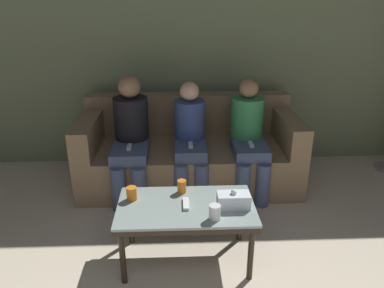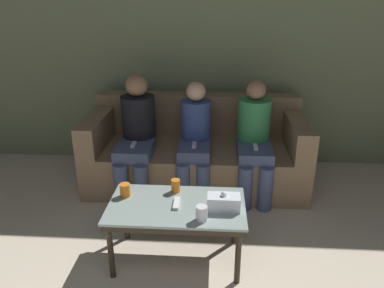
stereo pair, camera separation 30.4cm
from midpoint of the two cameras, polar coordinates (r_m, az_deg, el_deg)
name	(u,v)px [view 1 (the left image)]	position (r m, az deg, el deg)	size (l,w,h in m)	color
wall_back	(187,45)	(4.05, -2.98, 14.87)	(12.00, 0.06, 2.60)	#707F5B
couch	(189,152)	(3.79, -2.73, -1.28)	(2.11, 0.94, 0.83)	#897051
coffee_table	(186,211)	(2.62, -4.29, -10.24)	(0.94, 0.54, 0.45)	#8C9E99
cup_near_left	(182,186)	(2.73, -4.78, -6.54)	(0.06, 0.06, 0.10)	orange
cup_near_right	(132,193)	(2.70, -12.41, -7.45)	(0.07, 0.07, 0.10)	orange
cup_far_center	(215,212)	(2.42, -0.15, -10.47)	(0.08, 0.08, 0.10)	silver
tissue_box	(234,200)	(2.55, 2.93, -8.62)	(0.22, 0.12, 0.13)	silver
game_remote	(186,204)	(2.59, -4.33, -9.18)	(0.04, 0.15, 0.02)	white
seated_person_left_end	(131,134)	(3.53, -11.77, 1.40)	(0.32, 0.68, 1.11)	#47567A
seated_person_mid_left	(190,138)	(3.49, -2.80, 0.93)	(0.31, 0.62, 1.05)	#47567A
seated_person_mid_right	(248,135)	(3.52, 6.16, 1.34)	(0.31, 0.65, 1.08)	#47567A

